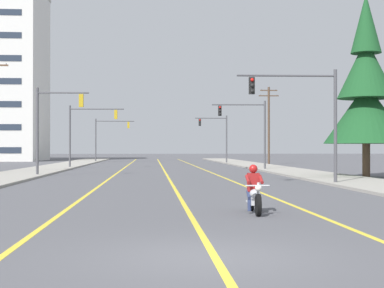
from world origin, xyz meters
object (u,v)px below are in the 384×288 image
at_px(traffic_signal_mid_left, 86,126).
at_px(traffic_signal_far_left, 107,133).
at_px(utility_pole_right_far, 269,123).
at_px(motorcycle_with_rider, 254,194).
at_px(traffic_signal_mid_right, 250,124).
at_px(conifer_tree_right_verge_near, 366,93).
at_px(traffic_signal_near_right, 307,108).
at_px(traffic_signal_near_left, 52,119).
at_px(traffic_signal_far_right, 218,132).

xyz_separation_m(traffic_signal_mid_left, traffic_signal_far_left, (0.16, 25.71, 0.01)).
bearing_deg(utility_pole_right_far, motorcycle_with_rider, -101.99).
xyz_separation_m(traffic_signal_mid_right, conifer_tree_right_verge_near, (5.41, -13.90, 1.51)).
distance_m(motorcycle_with_rider, traffic_signal_mid_right, 34.71).
xyz_separation_m(traffic_signal_near_right, traffic_signal_far_left, (-14.61, 53.16, 0.01)).
xyz_separation_m(traffic_signal_near_left, traffic_signal_far_right, (15.47, 33.35, 0.03)).
relative_size(traffic_signal_near_right, traffic_signal_far_right, 1.00).
relative_size(motorcycle_with_rider, utility_pole_right_far, 0.24).
bearing_deg(traffic_signal_mid_left, motorcycle_with_rider, -76.82).
bearing_deg(traffic_signal_near_left, traffic_signal_far_right, 65.11).
xyz_separation_m(traffic_signal_far_right, traffic_signal_far_left, (-14.83, 9.24, 0.09)).
height_order(traffic_signal_mid_left, conifer_tree_right_verge_near, conifer_tree_right_verge_near).
bearing_deg(conifer_tree_right_verge_near, traffic_signal_near_right, -130.58).
distance_m(traffic_signal_near_right, traffic_signal_mid_right, 20.72).
xyz_separation_m(utility_pole_right_far, conifer_tree_right_verge_near, (0.07, -31.58, 0.56)).
xyz_separation_m(traffic_signal_near_left, traffic_signal_mid_right, (15.68, 10.14, 0.08)).
bearing_deg(traffic_signal_near_right, traffic_signal_far_left, 105.37).
bearing_deg(utility_pole_right_far, traffic_signal_near_left, -127.07).
relative_size(traffic_signal_mid_right, utility_pole_right_far, 0.67).
height_order(traffic_signal_near_right, traffic_signal_mid_right, same).
height_order(traffic_signal_near_left, traffic_signal_mid_left, same).
bearing_deg(traffic_signal_mid_left, utility_pole_right_far, 28.04).
bearing_deg(traffic_signal_near_left, utility_pole_right_far, 52.93).
height_order(traffic_signal_far_left, utility_pole_right_far, utility_pole_right_far).
xyz_separation_m(traffic_signal_near_right, conifer_tree_right_verge_near, (5.84, 6.81, 1.47)).
bearing_deg(traffic_signal_near_left, conifer_tree_right_verge_near, -10.11).
height_order(traffic_signal_mid_left, traffic_signal_far_left, same).
relative_size(traffic_signal_near_right, traffic_signal_mid_right, 1.00).
height_order(traffic_signal_near_right, traffic_signal_far_left, same).
bearing_deg(traffic_signal_mid_left, traffic_signal_mid_right, -23.88).
relative_size(motorcycle_with_rider, conifer_tree_right_verge_near, 0.18).
height_order(motorcycle_with_rider, traffic_signal_near_left, traffic_signal_near_left).
bearing_deg(traffic_signal_far_left, motorcycle_with_rider, -81.96).
relative_size(motorcycle_with_rider, traffic_signal_mid_left, 0.35).
height_order(traffic_signal_near_left, conifer_tree_right_verge_near, conifer_tree_right_verge_near).
distance_m(motorcycle_with_rider, traffic_signal_mid_left, 42.05).
xyz_separation_m(traffic_signal_near_right, traffic_signal_far_right, (0.22, 43.92, -0.08)).
xyz_separation_m(traffic_signal_near_left, traffic_signal_mid_left, (0.48, 16.88, 0.11)).
xyz_separation_m(traffic_signal_near_right, traffic_signal_near_left, (-15.25, 10.57, -0.11)).
bearing_deg(conifer_tree_right_verge_near, traffic_signal_far_left, 113.81).
relative_size(traffic_signal_mid_right, conifer_tree_right_verge_near, 0.51).
bearing_deg(traffic_signal_mid_right, traffic_signal_far_right, 90.52).
height_order(traffic_signal_mid_right, traffic_signal_far_right, same).
distance_m(traffic_signal_mid_right, utility_pole_right_far, 18.48).
distance_m(traffic_signal_near_left, traffic_signal_mid_left, 16.88).
bearing_deg(traffic_signal_mid_left, conifer_tree_right_verge_near, -45.04).
bearing_deg(utility_pole_right_far, traffic_signal_near_right, -98.54).
bearing_deg(traffic_signal_far_left, traffic_signal_mid_right, -65.12).
distance_m(traffic_signal_mid_right, traffic_signal_mid_left, 16.63).
distance_m(traffic_signal_far_left, utility_pole_right_far, 25.18).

